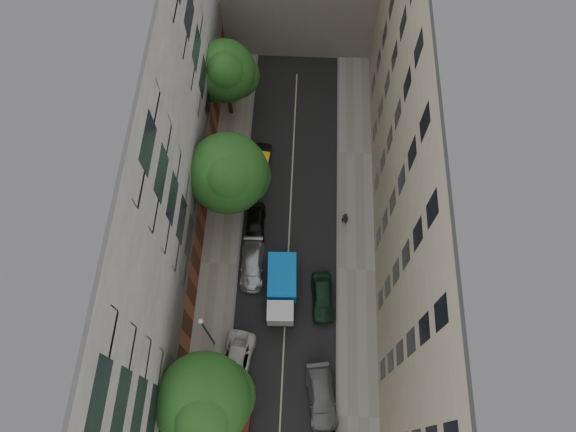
# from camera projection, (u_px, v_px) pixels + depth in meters

# --- Properties ---
(ground) EXTENTS (120.00, 120.00, 0.00)m
(ground) POSITION_uv_depth(u_px,v_px,m) (288.00, 267.00, 41.18)
(ground) COLOR #4C4C49
(ground) RESTS_ON ground
(road_surface) EXTENTS (8.00, 44.00, 0.02)m
(road_surface) POSITION_uv_depth(u_px,v_px,m) (288.00, 267.00, 41.17)
(road_surface) COLOR black
(road_surface) RESTS_ON ground
(sidewalk_left) EXTENTS (3.00, 44.00, 0.15)m
(sidewalk_left) POSITION_uv_depth(u_px,v_px,m) (219.00, 264.00, 41.22)
(sidewalk_left) COLOR gray
(sidewalk_left) RESTS_ON ground
(sidewalk_right) EXTENTS (3.00, 44.00, 0.15)m
(sidewalk_right) POSITION_uv_depth(u_px,v_px,m) (356.00, 269.00, 41.01)
(sidewalk_right) COLOR gray
(sidewalk_right) RESTS_ON ground
(building_left) EXTENTS (8.00, 44.00, 20.00)m
(building_left) POSITION_uv_depth(u_px,v_px,m) (114.00, 205.00, 32.37)
(building_left) COLOR #454240
(building_left) RESTS_ON ground
(building_right) EXTENTS (8.00, 44.00, 20.00)m
(building_right) POSITION_uv_depth(u_px,v_px,m) (464.00, 220.00, 31.94)
(building_right) COLOR tan
(building_right) RESTS_ON ground
(tarp_truck) EXTENTS (2.27, 5.35, 2.44)m
(tarp_truck) POSITION_uv_depth(u_px,v_px,m) (282.00, 288.00, 39.01)
(tarp_truck) COLOR black
(tarp_truck) RESTS_ON ground
(car_left_1) EXTENTS (1.85, 4.52, 1.46)m
(car_left_1) POSITION_uv_depth(u_px,v_px,m) (240.00, 416.00, 35.68)
(car_left_1) COLOR #4D150F
(car_left_1) RESTS_ON ground
(car_left_2) EXTENTS (2.90, 5.01, 1.31)m
(car_left_2) POSITION_uv_depth(u_px,v_px,m) (236.00, 363.00, 37.30)
(car_left_2) COLOR silver
(car_left_2) RESTS_ON ground
(car_left_3) EXTENTS (1.85, 4.47, 1.29)m
(car_left_3) POSITION_uv_depth(u_px,v_px,m) (252.00, 265.00, 40.57)
(car_left_3) COLOR #B1B1B6
(car_left_3) RESTS_ON ground
(car_left_4) EXTENTS (1.60, 3.84, 1.30)m
(car_left_4) POSITION_uv_depth(u_px,v_px,m) (255.00, 224.00, 42.11)
(car_left_4) COLOR black
(car_left_4) RESTS_ON ground
(car_left_5) EXTENTS (1.85, 4.34, 1.39)m
(car_left_5) POSITION_uv_depth(u_px,v_px,m) (260.00, 165.00, 44.48)
(car_left_5) COLOR black
(car_left_5) RESTS_ON ground
(car_right_1) EXTENTS (2.60, 4.94, 1.36)m
(car_right_1) POSITION_uv_depth(u_px,v_px,m) (322.00, 398.00, 36.24)
(car_right_1) COLOR slate
(car_right_1) RESTS_ON ground
(car_right_2) EXTENTS (1.93, 4.21, 1.40)m
(car_right_2) POSITION_uv_depth(u_px,v_px,m) (322.00, 297.00, 39.38)
(car_right_2) COLOR black
(car_right_2) RESTS_ON ground
(tree_near) EXTENTS (6.07, 5.91, 9.00)m
(tree_near) POSITION_uv_depth(u_px,v_px,m) (205.00, 403.00, 31.10)
(tree_near) COLOR #382619
(tree_near) RESTS_ON sidewalk_left
(tree_mid) EXTENTS (6.27, 6.13, 8.87)m
(tree_mid) POSITION_uv_depth(u_px,v_px,m) (229.00, 176.00, 38.15)
(tree_mid) COLOR #382619
(tree_mid) RESTS_ON sidewalk_left
(tree_far) EXTENTS (5.49, 5.24, 8.24)m
(tree_far) POSITION_uv_depth(u_px,v_px,m) (226.00, 73.00, 42.67)
(tree_far) COLOR #382619
(tree_far) RESTS_ON sidewalk_left
(lamp_post) EXTENTS (0.36, 0.36, 6.93)m
(lamp_post) POSITION_uv_depth(u_px,v_px,m) (206.00, 331.00, 34.59)
(lamp_post) COLOR #18572C
(lamp_post) RESTS_ON sidewalk_left
(pedestrian) EXTENTS (0.68, 0.55, 1.61)m
(pedestrian) POSITION_uv_depth(u_px,v_px,m) (345.00, 218.00, 41.99)
(pedestrian) COLOR black
(pedestrian) RESTS_ON sidewalk_right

